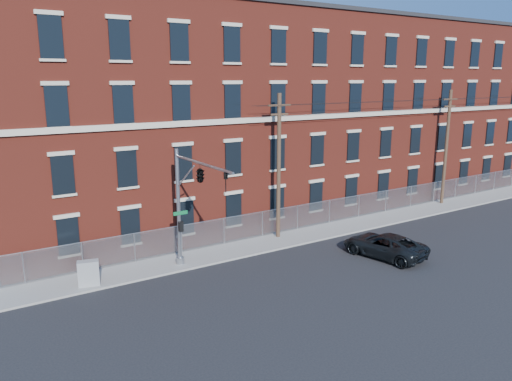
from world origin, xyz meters
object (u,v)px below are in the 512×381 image
object	(u,v)px
traffic_signal_mast	(195,185)
pickup_truck	(384,245)
utility_pole_near	(279,164)
utility_cabinet	(89,273)

from	to	relation	value
traffic_signal_mast	pickup_truck	xyz separation A→B (m)	(11.54, -3.23, -4.64)
utility_pole_near	pickup_truck	size ratio (longest dim) A/B	1.86
traffic_signal_mast	utility_pole_near	bearing A→B (deg)	23.14
traffic_signal_mast	utility_cabinet	world-z (taller)	traffic_signal_mast
traffic_signal_mast	utility_cabinet	distance (m)	7.43
pickup_truck	utility_cabinet	bearing A→B (deg)	-28.58
utility_pole_near	utility_cabinet	bearing A→B (deg)	-174.08
traffic_signal_mast	pickup_truck	size ratio (longest dim) A/B	1.30
utility_pole_near	utility_cabinet	distance (m)	14.30
pickup_truck	utility_cabinet	world-z (taller)	utility_cabinet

